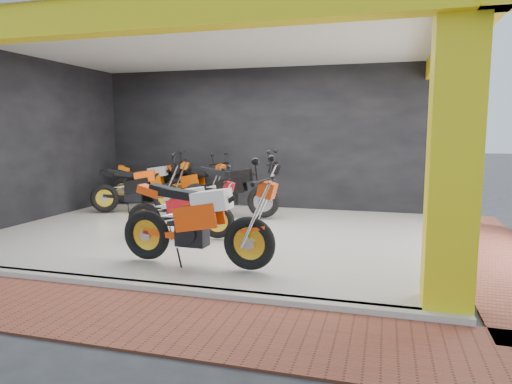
% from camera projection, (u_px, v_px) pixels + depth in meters
% --- Properties ---
extents(ground, '(80.00, 80.00, 0.00)m').
position_uv_depth(ground, '(165.00, 266.00, 6.70)').
color(ground, '#2D2D30').
rests_on(ground, ground).
extents(showroom_floor, '(8.00, 6.00, 0.10)m').
position_uv_depth(showroom_floor, '(214.00, 234.00, 8.60)').
color(showroom_floor, silver).
rests_on(showroom_floor, ground).
extents(showroom_ceiling, '(8.40, 6.40, 0.20)m').
position_uv_depth(showroom_ceiling, '(212.00, 39.00, 8.14)').
color(showroom_ceiling, beige).
rests_on(showroom_ceiling, corner_column).
extents(back_wall, '(8.20, 0.20, 3.50)m').
position_uv_depth(back_wall, '(258.00, 140.00, 11.34)').
color(back_wall, black).
rests_on(back_wall, ground).
extents(left_wall, '(0.20, 6.20, 3.50)m').
position_uv_depth(left_wall, '(29.00, 142.00, 9.49)').
color(left_wall, black).
rests_on(left_wall, ground).
extents(corner_column, '(0.50, 0.50, 3.50)m').
position_uv_depth(corner_column, '(454.00, 152.00, 4.74)').
color(corner_column, yellow).
rests_on(corner_column, ground).
extents(header_beam_front, '(8.40, 0.30, 0.40)m').
position_uv_depth(header_beam_front, '(118.00, 16.00, 5.32)').
color(header_beam_front, yellow).
rests_on(header_beam_front, corner_column).
extents(header_beam_right, '(0.30, 6.40, 0.40)m').
position_uv_depth(header_beam_right, '(452.00, 45.00, 7.09)').
color(header_beam_right, yellow).
rests_on(header_beam_right, corner_column).
extents(floor_kerb, '(8.00, 0.20, 0.10)m').
position_uv_depth(floor_kerb, '(127.00, 285.00, 5.72)').
color(floor_kerb, silver).
rests_on(floor_kerb, ground).
extents(paver_front, '(9.00, 1.40, 0.03)m').
position_uv_depth(paver_front, '(88.00, 311.00, 4.98)').
color(paver_front, brown).
rests_on(paver_front, ground).
extents(paver_right, '(1.40, 7.00, 0.03)m').
position_uv_depth(paver_right, '(494.00, 254.00, 7.31)').
color(paver_right, brown).
rests_on(paver_right, ground).
extents(moto_hero, '(2.47, 1.02, 1.48)m').
position_uv_depth(moto_hero, '(249.00, 217.00, 6.01)').
color(moto_hero, '#EF410A').
rests_on(moto_hero, showroom_floor).
extents(moto_row_a, '(2.11, 1.07, 1.23)m').
position_uv_depth(moto_row_a, '(217.00, 205.00, 7.85)').
color(moto_row_a, '#B1121E').
rests_on(moto_row_a, showroom_floor).
extents(moto_row_b, '(2.37, 0.92, 1.43)m').
position_uv_depth(moto_row_b, '(263.00, 186.00, 9.70)').
color(moto_row_b, black).
rests_on(moto_row_b, showroom_floor).
extents(moto_row_c, '(2.31, 1.56, 1.33)m').
position_uv_depth(moto_row_c, '(166.00, 184.00, 10.57)').
color(moto_row_c, black).
rests_on(moto_row_c, showroom_floor).
extents(moto_row_d, '(2.27, 1.30, 1.31)m').
position_uv_depth(moto_row_d, '(213.00, 181.00, 11.25)').
color(moto_row_d, '#F7540A').
rests_on(moto_row_d, showroom_floor).
extents(moto_row_e, '(2.31, 1.25, 1.33)m').
position_uv_depth(moto_row_e, '(177.00, 179.00, 11.65)').
color(moto_row_e, orange).
rests_on(moto_row_e, showroom_floor).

